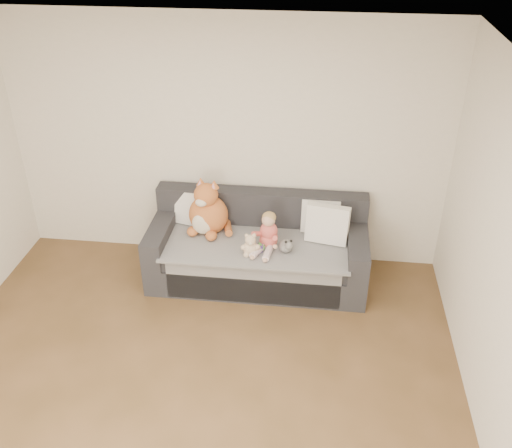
% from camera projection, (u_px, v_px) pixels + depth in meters
% --- Properties ---
extents(room_shell, '(5.00, 5.00, 5.00)m').
position_uv_depth(room_shell, '(178.00, 259.00, 4.02)').
color(room_shell, brown).
rests_on(room_shell, ground).
extents(sofa, '(2.20, 0.94, 0.85)m').
position_uv_depth(sofa, '(258.00, 251.00, 5.88)').
color(sofa, '#242429').
rests_on(sofa, ground).
extents(cushion_left, '(0.42, 0.26, 0.37)m').
position_uv_depth(cushion_left, '(194.00, 208.00, 5.96)').
color(cushion_left, white).
rests_on(cushion_left, sofa).
extents(cushion_right_back, '(0.39, 0.19, 0.37)m').
position_uv_depth(cushion_right_back, '(321.00, 216.00, 5.83)').
color(cushion_right_back, white).
rests_on(cushion_right_back, sofa).
extents(cushion_right_front, '(0.45, 0.27, 0.40)m').
position_uv_depth(cushion_right_front, '(328.00, 224.00, 5.66)').
color(cushion_right_front, white).
rests_on(cushion_right_front, sofa).
extents(toddler, '(0.27, 0.40, 0.39)m').
position_uv_depth(toddler, '(268.00, 234.00, 5.56)').
color(toddler, '#CF494D').
rests_on(toddler, sofa).
extents(plush_cat, '(0.47, 0.43, 0.62)m').
position_uv_depth(plush_cat, '(208.00, 212.00, 5.80)').
color(plush_cat, '#C96C2C').
rests_on(plush_cat, sofa).
extents(teddy_bear, '(0.19, 0.14, 0.24)m').
position_uv_depth(teddy_bear, '(251.00, 246.00, 5.49)').
color(teddy_bear, '#CDAE8E').
rests_on(teddy_bear, sofa).
extents(plush_cow, '(0.14, 0.20, 0.16)m').
position_uv_depth(plush_cow, '(286.00, 246.00, 5.55)').
color(plush_cow, white).
rests_on(plush_cow, sofa).
extents(sippy_cup, '(0.10, 0.07, 0.11)m').
position_uv_depth(sippy_cup, '(260.00, 247.00, 5.55)').
color(sippy_cup, '#4A3592').
rests_on(sippy_cup, sofa).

